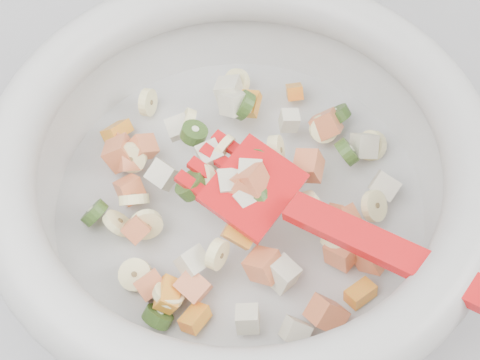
{
  "coord_description": "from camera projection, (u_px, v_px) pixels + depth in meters",
  "views": [
    {
      "loc": [
        0.03,
        1.09,
        1.42
      ],
      "look_at": [
        0.01,
        1.4,
        0.95
      ],
      "focal_mm": 50.0,
      "sensor_mm": 36.0,
      "label": 1
    }
  ],
  "objects": [
    {
      "name": "counter",
      "position": [
        237.0,
        334.0,
        1.01
      ],
      "size": [
        2.0,
        0.6,
        0.9
      ],
      "primitive_type": "cube",
      "color": "#97979D",
      "rests_on": "ground"
    },
    {
      "name": "mixing_bowl",
      "position": [
        240.0,
        171.0,
        0.55
      ],
      "size": [
        0.46,
        0.42,
        0.12
      ],
      "color": "beige",
      "rests_on": "counter"
    }
  ]
}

